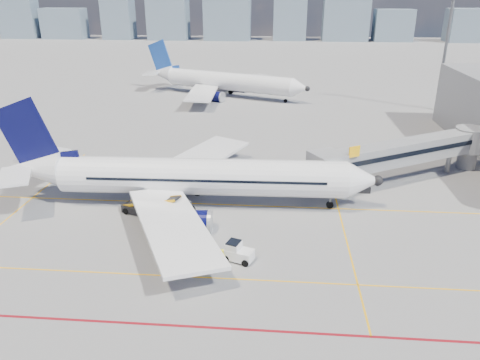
% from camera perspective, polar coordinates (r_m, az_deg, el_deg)
% --- Properties ---
extents(ground, '(420.00, 420.00, 0.00)m').
position_cam_1_polar(ground, '(44.18, -5.37, -7.32)').
color(ground, gray).
rests_on(ground, ground).
extents(apron_markings, '(90.00, 35.12, 0.01)m').
position_cam_1_polar(apron_markings, '(40.98, -7.12, -9.93)').
color(apron_markings, '#FFB10D').
rests_on(apron_markings, ground).
extents(jet_bridge, '(23.55, 15.78, 6.30)m').
position_cam_1_polar(jet_bridge, '(59.82, 20.32, 3.30)').
color(jet_bridge, gray).
rests_on(jet_bridge, ground).
extents(floodlight_mast_ne, '(3.20, 0.61, 25.45)m').
position_cam_1_polar(floodlight_mast_ne, '(98.10, 23.96, 15.60)').
color(floodlight_mast_ne, slate).
rests_on(floodlight_mast_ne, ground).
extents(distant_skyline, '(252.83, 12.85, 31.62)m').
position_cam_1_polar(distant_skyline, '(228.48, 1.62, 19.26)').
color(distant_skyline, slate).
rests_on(distant_skyline, ground).
extents(main_aircraft, '(40.67, 35.43, 11.85)m').
position_cam_1_polar(main_aircraft, '(50.04, -6.56, 0.37)').
color(main_aircraft, white).
rests_on(main_aircraft, ground).
extents(second_aircraft, '(37.80, 31.98, 11.56)m').
position_cam_1_polar(second_aircraft, '(104.61, -2.18, 11.95)').
color(second_aircraft, white).
rests_on(second_aircraft, ground).
extents(baggage_tug, '(2.82, 2.22, 1.74)m').
position_cam_1_polar(baggage_tug, '(40.57, -0.37, -8.73)').
color(baggage_tug, white).
rests_on(baggage_tug, ground).
extents(cargo_dolly, '(3.95, 2.14, 2.07)m').
position_cam_1_polar(cargo_dolly, '(44.23, -7.51, -5.71)').
color(cargo_dolly, black).
rests_on(cargo_dolly, ground).
extents(belt_loader, '(6.75, 3.67, 2.74)m').
position_cam_1_polar(belt_loader, '(49.42, -11.43, -3.41)').
color(belt_loader, black).
rests_on(belt_loader, ground).
extents(ramp_worker, '(0.49, 0.66, 1.67)m').
position_cam_1_polar(ramp_worker, '(39.73, -2.11, -9.47)').
color(ramp_worker, yellow).
rests_on(ramp_worker, ground).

